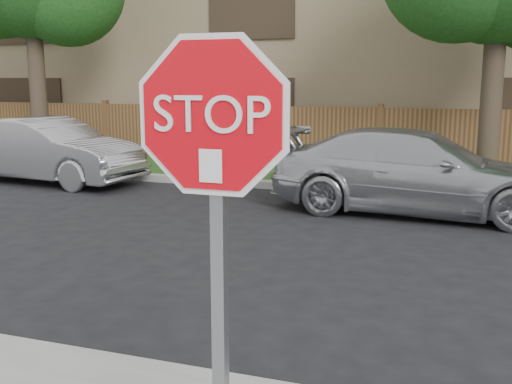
% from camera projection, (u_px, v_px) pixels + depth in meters
% --- Properties ---
extents(ground, '(90.00, 90.00, 0.00)m').
position_uv_depth(ground, '(186.00, 377.00, 4.72)').
color(ground, black).
rests_on(ground, ground).
extents(far_curb, '(70.00, 0.30, 0.15)m').
position_uv_depth(far_curb, '(358.00, 190.00, 12.28)').
color(far_curb, gray).
rests_on(far_curb, ground).
extents(grass_strip, '(70.00, 3.00, 0.12)m').
position_uv_depth(grass_strip, '(369.00, 178.00, 13.82)').
color(grass_strip, '#1E4714').
rests_on(grass_strip, ground).
extents(fence, '(70.00, 0.12, 1.60)m').
position_uv_depth(fence, '(380.00, 140.00, 15.17)').
color(fence, '#4D301B').
rests_on(fence, ground).
extents(apartment_building, '(35.20, 9.20, 7.20)m').
position_uv_depth(apartment_building, '(405.00, 42.00, 19.87)').
color(apartment_building, '#8B7656').
rests_on(apartment_building, ground).
extents(stop_sign, '(1.01, 0.13, 2.55)m').
position_uv_depth(stop_sign, '(215.00, 186.00, 2.72)').
color(stop_sign, gray).
rests_on(stop_sign, sidewalk_near).
extents(sedan_left, '(4.60, 2.04, 1.47)m').
position_uv_depth(sedan_left, '(49.00, 150.00, 13.44)').
color(sedan_left, '#AEAEB3').
rests_on(sedan_left, ground).
extents(sedan_right, '(5.12, 2.27, 1.46)m').
position_uv_depth(sedan_right, '(417.00, 172.00, 10.38)').
color(sedan_right, '#B3B6BB').
rests_on(sedan_right, ground).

